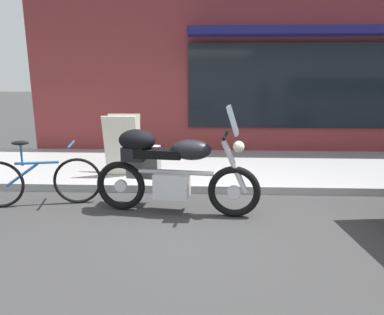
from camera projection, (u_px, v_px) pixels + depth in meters
ground_plane at (211, 226)px, 4.13m from camera, size 80.00×80.00×0.00m
touring_motorcycle at (167, 167)px, 4.44m from camera, size 2.15×0.83×1.41m
parked_bicycle at (38, 180)px, 4.71m from camera, size 1.65×0.53×0.92m
sandwich_board_sign at (122, 145)px, 5.79m from camera, size 0.55×0.43×1.01m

